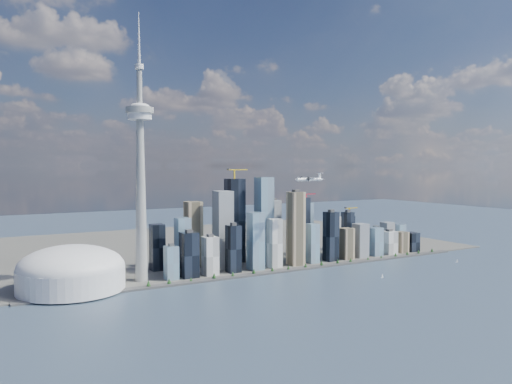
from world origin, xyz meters
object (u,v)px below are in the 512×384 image
sailboat_east (457,261)px  sailboat_west (382,276)px  needle_tower (140,169)px  airplane (309,179)px  dome_stadium (71,271)px

sailboat_east → sailboat_west: bearing=-153.1°
needle_tower → sailboat_west: 562.71m
needle_tower → airplane: 371.94m
sailboat_west → sailboat_east: bearing=6.6°
needle_tower → sailboat_east: bearing=-13.6°
dome_stadium → sailboat_west: bearing=-18.9°
needle_tower → dome_stadium: 241.40m
dome_stadium → sailboat_east: bearing=-10.9°
dome_stadium → sailboat_east: size_ratio=20.52×
dome_stadium → airplane: size_ratio=2.58×
airplane → sailboat_east: 450.72m
dome_stadium → sailboat_east: 906.12m
sailboat_east → needle_tower: bearing=-173.9°
dome_stadium → sailboat_west: dome_stadium is taller
sailboat_west → sailboat_east: sailboat_west is taller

